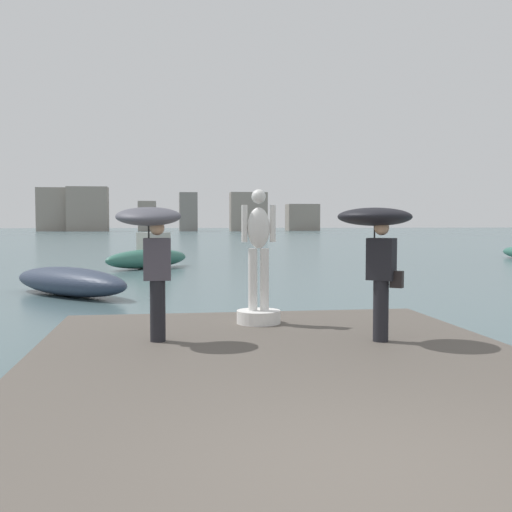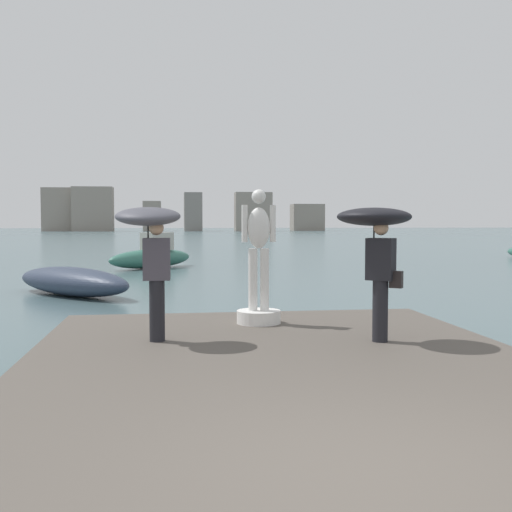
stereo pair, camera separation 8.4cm
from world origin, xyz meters
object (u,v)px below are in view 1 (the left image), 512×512
(statue_white_figure, at_px, (259,276))
(boat_leftward, at_px, (69,281))
(onlooker_left, at_px, (151,236))
(boat_rightward, at_px, (149,256))
(onlooker_right, at_px, (377,233))

(statue_white_figure, height_order, boat_leftward, statue_white_figure)
(onlooker_left, relative_size, boat_rightward, 0.46)
(onlooker_left, xyz_separation_m, boat_leftward, (-2.57, 9.35, -1.49))
(statue_white_figure, bearing_deg, boat_leftward, 118.33)
(onlooker_right, xyz_separation_m, boat_leftward, (-5.76, 9.75, -1.54))
(boat_leftward, height_order, boat_rightward, boat_rightward)
(onlooker_left, bearing_deg, boat_leftward, 105.40)
(statue_white_figure, bearing_deg, onlooker_right, -50.31)
(boat_rightward, bearing_deg, statue_white_figure, -82.74)
(statue_white_figure, height_order, onlooker_left, statue_white_figure)
(onlooker_left, xyz_separation_m, onlooker_right, (3.19, -0.41, 0.05))
(statue_white_figure, distance_m, boat_rightward, 18.72)
(onlooker_right, relative_size, boat_rightward, 0.45)
(boat_leftward, relative_size, boat_rightward, 1.09)
(boat_leftward, bearing_deg, boat_rightward, 79.52)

